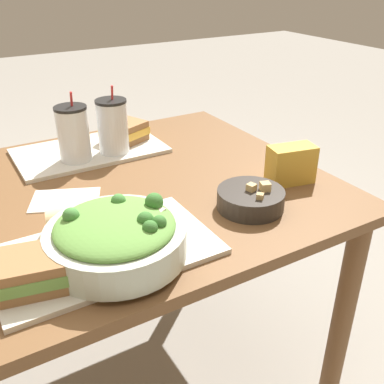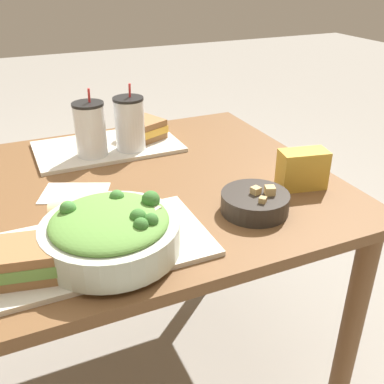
# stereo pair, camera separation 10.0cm
# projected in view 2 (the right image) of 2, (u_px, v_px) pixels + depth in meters

# --- Properties ---
(ground_plane) EXTENTS (12.00, 12.00, 0.00)m
(ground_plane) POSITION_uv_depth(u_px,v_px,m) (106.00, 381.00, 1.52)
(ground_plane) COLOR gray
(dining_table) EXTENTS (1.37, 0.93, 0.72)m
(dining_table) POSITION_uv_depth(u_px,v_px,m) (86.00, 222.00, 1.23)
(dining_table) COLOR brown
(dining_table) RESTS_ON ground_plane
(tray_near) EXTENTS (0.46, 0.27, 0.01)m
(tray_near) POSITION_uv_depth(u_px,v_px,m) (102.00, 246.00, 0.96)
(tray_near) COLOR beige
(tray_near) RESTS_ON dining_table
(tray_far) EXTENTS (0.46, 0.27, 0.01)m
(tray_far) POSITION_uv_depth(u_px,v_px,m) (108.00, 147.00, 1.46)
(tray_far) COLOR beige
(tray_far) RESTS_ON dining_table
(salad_bowl) EXTENTS (0.29, 0.29, 0.11)m
(salad_bowl) POSITION_uv_depth(u_px,v_px,m) (110.00, 231.00, 0.92)
(salad_bowl) COLOR beige
(salad_bowl) RESTS_ON tray_near
(soup_bowl) EXTENTS (0.17, 0.17, 0.07)m
(soup_bowl) POSITION_uv_depth(u_px,v_px,m) (255.00, 202.00, 1.09)
(soup_bowl) COLOR #2D2823
(soup_bowl) RESTS_ON dining_table
(sandwich_near) EXTENTS (0.16, 0.13, 0.06)m
(sandwich_near) POSITION_uv_depth(u_px,v_px,m) (26.00, 260.00, 0.85)
(sandwich_near) COLOR olive
(sandwich_near) RESTS_ON tray_near
(baguette_near) EXTENTS (0.16, 0.09, 0.06)m
(baguette_near) POSITION_uv_depth(u_px,v_px,m) (86.00, 211.00, 1.02)
(baguette_near) COLOR #DBBC84
(baguette_near) RESTS_ON tray_near
(sandwich_far) EXTENTS (0.16, 0.16, 0.06)m
(sandwich_far) POSITION_uv_depth(u_px,v_px,m) (143.00, 129.00, 1.50)
(sandwich_far) COLOR olive
(sandwich_far) RESTS_ON tray_far
(drink_cup_dark) EXTENTS (0.09, 0.09, 0.21)m
(drink_cup_dark) POSITION_uv_depth(u_px,v_px,m) (91.00, 131.00, 1.35)
(drink_cup_dark) COLOR silver
(drink_cup_dark) RESTS_ON tray_far
(drink_cup_red) EXTENTS (0.09, 0.09, 0.21)m
(drink_cup_red) POSITION_uv_depth(u_px,v_px,m) (130.00, 125.00, 1.40)
(drink_cup_red) COLOR silver
(drink_cup_red) RESTS_ON tray_far
(chip_bag) EXTENTS (0.14, 0.09, 0.10)m
(chip_bag) POSITION_uv_depth(u_px,v_px,m) (302.00, 169.00, 1.20)
(chip_bag) COLOR gold
(chip_bag) RESTS_ON dining_table
(napkin_folded) EXTENTS (0.20, 0.18, 0.00)m
(napkin_folded) POSITION_uv_depth(u_px,v_px,m) (75.00, 193.00, 1.18)
(napkin_folded) COLOR silver
(napkin_folded) RESTS_ON dining_table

